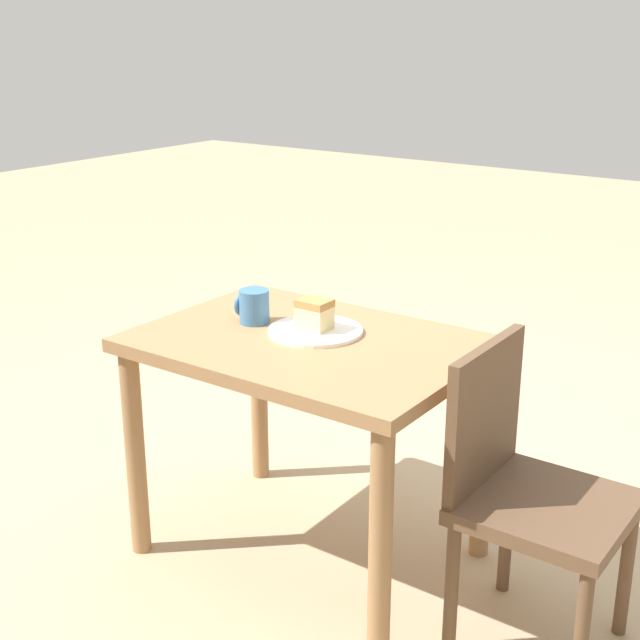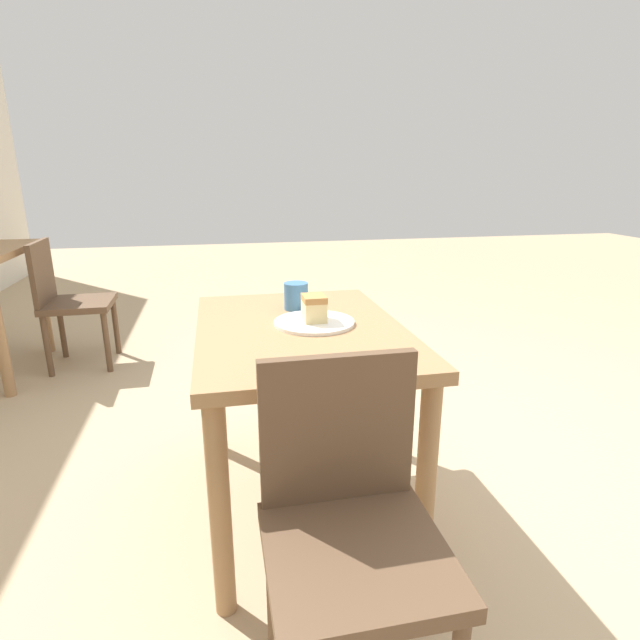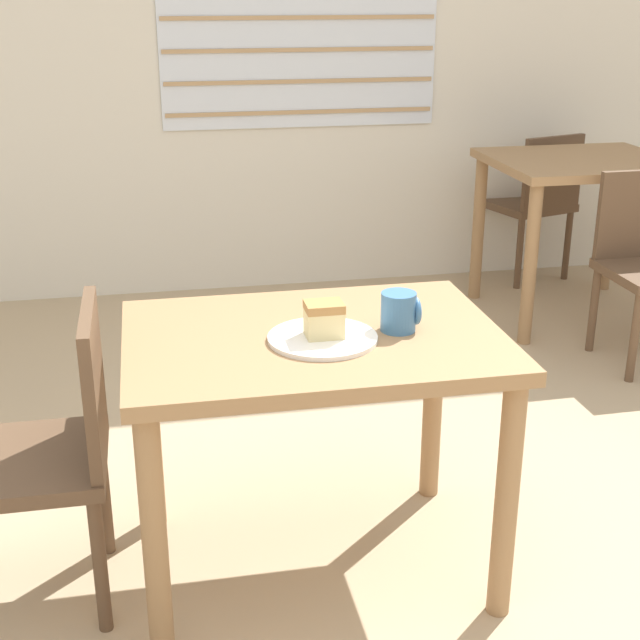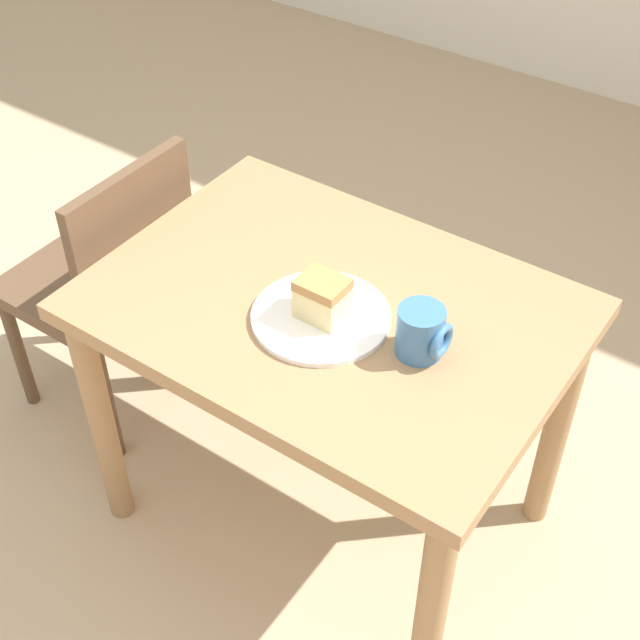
% 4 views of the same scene
% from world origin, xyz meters
% --- Properties ---
extents(wall_back, '(10.00, 0.09, 2.80)m').
position_xyz_m(wall_back, '(0.01, 3.03, 1.40)').
color(wall_back, silver).
rests_on(wall_back, ground_plane).
extents(dining_table_near, '(0.97, 0.69, 0.70)m').
position_xyz_m(dining_table_near, '(-0.12, 0.50, 0.59)').
color(dining_table_near, '#9E754C').
rests_on(dining_table_near, ground_plane).
extents(dining_table_far, '(0.84, 0.75, 0.78)m').
position_xyz_m(dining_table_far, '(1.51, 2.27, 0.64)').
color(dining_table_far, '#9E754C').
rests_on(dining_table_far, ground_plane).
extents(chair_near_window, '(0.40, 0.40, 0.81)m').
position_xyz_m(chair_near_window, '(-0.80, 0.50, 0.44)').
color(chair_near_window, brown).
rests_on(chair_near_window, ground_plane).
extents(chair_far_opposite, '(0.50, 0.50, 0.81)m').
position_xyz_m(chair_far_opposite, '(1.55, 2.84, 0.44)').
color(chair_far_opposite, brown).
rests_on(chair_far_opposite, ground_plane).
extents(plate, '(0.28, 0.28, 0.01)m').
position_xyz_m(plate, '(-0.11, 0.45, 0.71)').
color(plate, white).
rests_on(plate, dining_table_near).
extents(cake_slice, '(0.09, 0.08, 0.09)m').
position_xyz_m(cake_slice, '(-0.11, 0.45, 0.76)').
color(cake_slice, beige).
rests_on(cake_slice, plate).
extents(coffee_mug, '(0.10, 0.09, 0.10)m').
position_xyz_m(coffee_mug, '(0.10, 0.48, 0.76)').
color(coffee_mug, teal).
rests_on(coffee_mug, dining_table_near).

